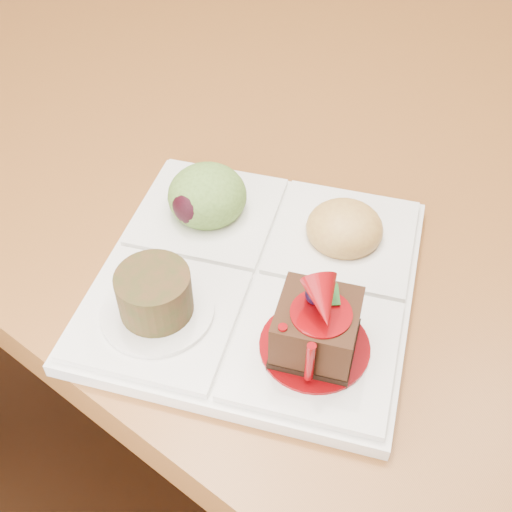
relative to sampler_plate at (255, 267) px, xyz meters
The scene contains 2 objects.
ground 1.09m from the sampler_plate, 103.20° to the left, with size 6.00×6.00×0.00m, color #583219.
sampler_plate is the anchor object (origin of this frame).
Camera 1 is at (0.38, -1.02, 1.14)m, focal length 45.00 mm.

